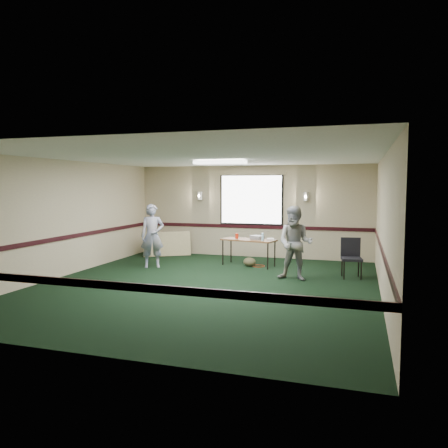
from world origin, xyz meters
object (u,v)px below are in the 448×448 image
(person_right, at_px, (295,243))
(folding_table, at_px, (249,241))
(conference_chair, at_px, (351,254))
(person_left, at_px, (152,236))
(projector, at_px, (257,237))

(person_right, bearing_deg, folding_table, 140.69)
(folding_table, distance_m, conference_chair, 2.70)
(person_right, bearing_deg, conference_chair, 34.35)
(folding_table, bearing_deg, person_left, -146.13)
(conference_chair, bearing_deg, person_right, -159.67)
(person_left, relative_size, person_right, 0.99)
(conference_chair, height_order, person_right, person_right)
(projector, distance_m, person_right, 1.85)
(person_left, xyz_separation_m, person_right, (3.75, -0.45, 0.01))
(folding_table, xyz_separation_m, projector, (0.22, 0.02, 0.10))
(conference_chair, distance_m, person_right, 1.39)
(folding_table, bearing_deg, projector, 18.09)
(folding_table, xyz_separation_m, conference_chair, (2.61, -0.71, -0.12))
(conference_chair, xyz_separation_m, person_right, (-1.19, -0.67, 0.30))
(folding_table, relative_size, projector, 4.98)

